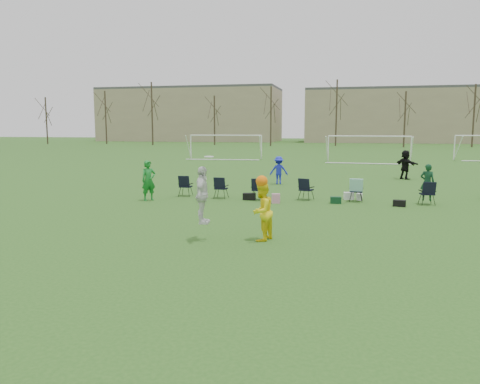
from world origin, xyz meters
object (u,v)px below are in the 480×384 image
(fielder_blue, at_px, (279,170))
(fielder_black, at_px, (405,165))
(goal_mid, at_px, (369,142))
(center_contest, at_px, (237,204))
(goal_left, at_px, (226,140))
(fielder_green_near, at_px, (149,181))

(fielder_blue, bearing_deg, fielder_black, -159.07)
(fielder_blue, relative_size, goal_mid, 0.21)
(center_contest, bearing_deg, fielder_black, 70.07)
(fielder_blue, height_order, goal_left, goal_left)
(fielder_blue, relative_size, goal_left, 0.21)
(fielder_black, bearing_deg, fielder_green_near, 95.06)
(center_contest, distance_m, goal_left, 34.92)
(goal_mid, bearing_deg, center_contest, -94.62)
(fielder_black, height_order, goal_mid, goal_mid)
(goal_mid, bearing_deg, fielder_blue, -103.13)
(fielder_green_near, xyz_separation_m, center_contest, (5.47, -6.28, 0.16))
(fielder_black, bearing_deg, goal_left, 5.67)
(center_contest, bearing_deg, goal_left, 105.27)
(goal_left, bearing_deg, fielder_blue, -72.40)
(fielder_blue, distance_m, goal_mid, 19.05)
(goal_mid, bearing_deg, goal_left, 175.87)
(center_contest, height_order, goal_left, goal_left)
(goal_left, bearing_deg, fielder_black, -50.34)
(fielder_green_near, distance_m, fielder_black, 16.61)
(fielder_green_near, relative_size, center_contest, 0.74)
(goal_left, height_order, goal_mid, same)
(fielder_blue, height_order, fielder_black, fielder_black)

